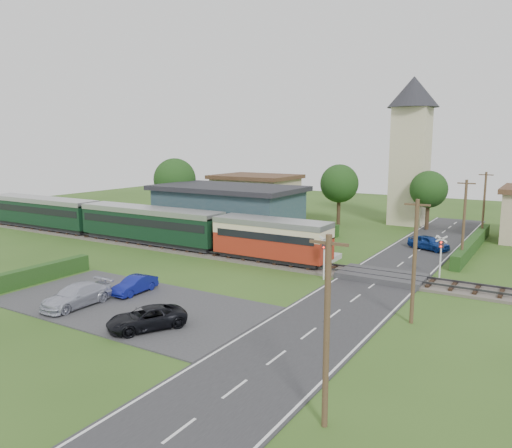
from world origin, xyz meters
The scene contains 31 objects.
ground centered at (0.00, 0.00, 0.00)m, with size 120.00×120.00×0.00m, color #2D4C19.
railway_track centered at (0.00, 2.00, 0.11)m, with size 76.00×3.20×0.49m.
road centered at (10.00, 0.00, 0.03)m, with size 6.00×70.00×0.05m, color #28282B.
car_park centered at (-1.50, -12.00, 0.04)m, with size 17.00×9.00×0.08m, color #333335.
crossing_deck centered at (10.00, 2.00, 0.23)m, with size 6.20×3.40×0.45m, color #333335.
platform centered at (-10.00, 5.20, 0.23)m, with size 30.00×3.00×0.45m, color gray.
equipment_hut centered at (-18.00, 5.20, 1.75)m, with size 2.30×2.30×2.55m.
station_building centered at (-10.00, 10.99, 2.69)m, with size 16.00×9.00×5.30m.
train centered at (-16.15, 2.00, 2.18)m, with size 43.20×2.90×3.40m.
church_tower centered at (5.00, 28.00, 10.23)m, with size 6.00×6.00×17.60m.
house_west centered at (-15.00, 25.00, 2.79)m, with size 10.80×8.80×5.50m.
hedge_carpark centered at (-11.00, -12.00, 0.60)m, with size 0.80×9.00×1.20m, color #193814.
hedge_roadside centered at (14.20, 16.00, 0.60)m, with size 0.80×18.00×1.20m, color #193814.
hedge_station centered at (-10.00, 15.50, 0.65)m, with size 22.00×0.80×1.30m, color #193814.
tree_a centered at (-20.00, 14.00, 5.38)m, with size 5.20×5.20×8.00m.
tree_b centered at (-2.00, 23.00, 5.02)m, with size 4.60×4.60×7.34m.
tree_c centered at (8.00, 25.00, 4.65)m, with size 4.20×4.20×6.78m.
utility_pole_a centered at (14.20, -18.00, 3.63)m, with size 1.40×0.22×7.00m.
utility_pole_b centered at (14.20, -6.00, 3.63)m, with size 1.40×0.22×7.00m.
utility_pole_c centered at (14.20, 10.00, 3.63)m, with size 1.40×0.22×7.00m.
utility_pole_d centered at (14.20, 22.00, 3.63)m, with size 1.40×0.22×7.00m.
crossing_signal_near centered at (6.40, -0.41, 2.14)m, with size 0.84×0.28×3.28m.
crossing_signal_far centered at (13.60, 4.39, 2.14)m, with size 0.84×0.28×3.28m.
streetlamp_west centered at (-22.00, 20.00, 3.04)m, with size 0.30×0.30×5.15m.
streetlamp_east centered at (16.00, 27.00, 3.04)m, with size 0.30×0.30×5.15m.
car_on_road centered at (10.67, 13.99, 0.72)m, with size 1.57×3.91×1.33m, color navy.
car_park_blue centered at (-2.91, -10.20, 0.64)m, with size 1.20×3.43×1.13m, color navy.
car_park_silver centered at (-4.04, -13.97, 0.75)m, with size 1.87×4.61×1.34m, color #AEB0C1.
car_park_dark centered at (2.26, -14.50, 0.67)m, with size 1.95×4.23×1.18m, color black.
pedestrian_near centered at (-3.33, 4.40, 1.31)m, with size 0.62×0.41×1.71m, color gray.
pedestrian_far centered at (-14.65, 4.46, 1.35)m, with size 0.87×0.68×1.80m, color gray.
Camera 1 is at (20.68, -33.30, 10.10)m, focal length 35.00 mm.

